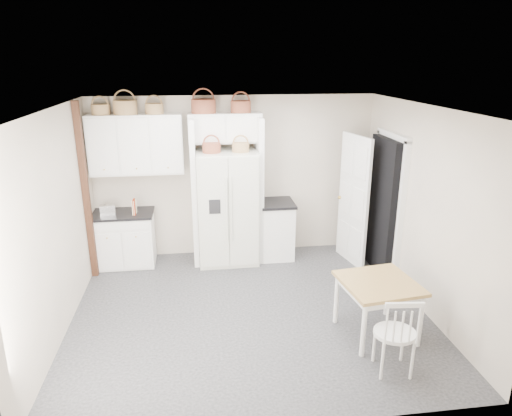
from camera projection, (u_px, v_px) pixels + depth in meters
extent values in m
plane|color=black|center=(250.00, 311.00, 5.95)|extent=(4.50, 4.50, 0.00)
plane|color=white|center=(248.00, 109.00, 5.14)|extent=(4.50, 4.50, 0.00)
plane|color=#AFA496|center=(235.00, 177.00, 7.43)|extent=(4.50, 0.00, 4.50)
plane|color=#AFA496|center=(56.00, 226.00, 5.26)|extent=(0.00, 4.00, 4.00)
plane|color=#AFA496|center=(423.00, 209.00, 5.83)|extent=(0.00, 4.00, 4.00)
cube|color=silver|center=(227.00, 207.00, 7.21)|extent=(0.93, 0.75, 1.80)
cube|color=white|center=(125.00, 240.00, 7.20)|extent=(0.89, 0.56, 0.82)
cube|color=white|center=(276.00, 230.00, 7.49)|extent=(0.51, 0.61, 0.90)
cube|color=olive|center=(377.00, 308.00, 5.37)|extent=(0.92, 0.92, 0.69)
cube|color=white|center=(395.00, 333.00, 4.70)|extent=(0.48, 0.44, 0.90)
cube|color=black|center=(123.00, 214.00, 7.06)|extent=(0.93, 0.60, 0.04)
cube|color=black|center=(277.00, 203.00, 7.35)|extent=(0.55, 0.65, 0.04)
cube|color=silver|center=(108.00, 210.00, 6.96)|extent=(0.24, 0.16, 0.15)
cube|color=#A22409|center=(134.00, 207.00, 6.97)|extent=(0.04, 0.15, 0.23)
cube|color=beige|center=(134.00, 207.00, 6.97)|extent=(0.05, 0.16, 0.23)
cylinder|color=brown|center=(101.00, 110.00, 6.67)|extent=(0.27, 0.27, 0.15)
cylinder|color=brown|center=(125.00, 107.00, 6.70)|extent=(0.35, 0.35, 0.20)
cylinder|color=brown|center=(154.00, 109.00, 6.76)|extent=(0.27, 0.27, 0.15)
cylinder|color=brown|center=(203.00, 106.00, 6.85)|extent=(0.37, 0.37, 0.21)
cylinder|color=brown|center=(241.00, 107.00, 6.92)|extent=(0.31, 0.31, 0.18)
cylinder|color=brown|center=(212.00, 148.00, 6.79)|extent=(0.27, 0.27, 0.14)
cylinder|color=brown|center=(241.00, 147.00, 6.84)|extent=(0.26, 0.26, 0.14)
cube|color=white|center=(136.00, 144.00, 6.89)|extent=(1.40, 0.34, 0.90)
cube|color=white|center=(225.00, 128.00, 6.99)|extent=(1.12, 0.34, 0.45)
cube|color=white|center=(194.00, 192.00, 7.11)|extent=(0.08, 0.60, 2.30)
cube|color=white|center=(259.00, 190.00, 7.24)|extent=(0.08, 0.60, 2.30)
cube|color=black|center=(86.00, 193.00, 6.54)|extent=(0.09, 0.09, 2.60)
cube|color=black|center=(384.00, 206.00, 6.85)|extent=(0.18, 0.85, 2.05)
cube|color=white|center=(353.00, 201.00, 7.12)|extent=(0.21, 0.79, 2.05)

